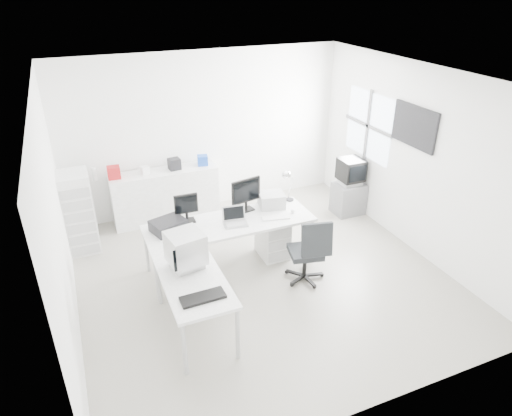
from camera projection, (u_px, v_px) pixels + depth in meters
name	position (u px, v px, depth m)	size (l,w,h in m)	color
floor	(261.00, 275.00, 6.59)	(5.00, 5.00, 0.01)	beige
ceiling	(263.00, 78.00, 5.31)	(5.00, 5.00, 0.01)	white
back_wall	(205.00, 133.00, 8.00)	(5.00, 0.02, 2.80)	white
left_wall	(57.00, 223.00, 5.09)	(0.02, 5.00, 2.80)	white
right_wall	(415.00, 160.00, 6.81)	(0.02, 5.00, 2.80)	white
window	(368.00, 126.00, 7.70)	(0.02, 1.20, 1.10)	white
wall_picture	(414.00, 126.00, 6.66)	(0.04, 0.90, 0.60)	black
main_desk	(230.00, 245.00, 6.63)	(2.40, 0.80, 0.75)	white
side_desk	(195.00, 304.00, 5.44)	(0.70, 1.40, 0.75)	white
drawer_pedestal	(273.00, 238.00, 6.95)	(0.40, 0.50, 0.60)	white
inkjet_printer	(168.00, 225.00, 6.21)	(0.44, 0.34, 0.16)	black
lcd_monitor_small	(186.00, 208.00, 6.38)	(0.33, 0.19, 0.42)	black
lcd_monitor_large	(246.00, 195.00, 6.67)	(0.47, 0.19, 0.49)	black
laptop	(235.00, 218.00, 6.34)	(0.33, 0.34, 0.22)	#B7B7BA
white_keyboard	(276.00, 218.00, 6.56)	(0.40, 0.12, 0.02)	white
white_mouse	(293.00, 211.00, 6.69)	(0.06, 0.06, 0.06)	white
laser_printer	(272.00, 200.00, 6.85)	(0.37, 0.32, 0.21)	#A9A9A9
desk_lamp	(290.00, 185.00, 6.97)	(0.17, 0.17, 0.50)	silver
crt_monitor	(186.00, 252.00, 5.37)	(0.37, 0.37, 0.43)	#B7B7BA
black_keyboard	(203.00, 297.00, 4.93)	(0.49, 0.20, 0.03)	black
office_chair	(306.00, 249.00, 6.30)	(0.57, 0.57, 0.99)	#292C2F
tv_cabinet	(348.00, 198.00, 8.20)	(0.52, 0.43, 0.57)	slate
crt_tv	(351.00, 172.00, 7.97)	(0.50, 0.48, 0.45)	black
sideboard	(166.00, 195.00, 7.93)	(1.82, 0.45, 0.91)	white
clutter_box_a	(114.00, 173.00, 7.40)	(0.20, 0.18, 0.20)	#A9181B
clutter_box_b	(145.00, 170.00, 7.59)	(0.13, 0.11, 0.13)	white
clutter_box_c	(174.00, 164.00, 7.74)	(0.19, 0.17, 0.19)	black
clutter_box_d	(203.00, 160.00, 7.92)	(0.17, 0.15, 0.17)	blue
clutter_bottle	(94.00, 174.00, 7.32)	(0.07, 0.07, 0.22)	white
filing_cabinet	(79.00, 212.00, 6.95)	(0.45, 0.54, 1.29)	white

